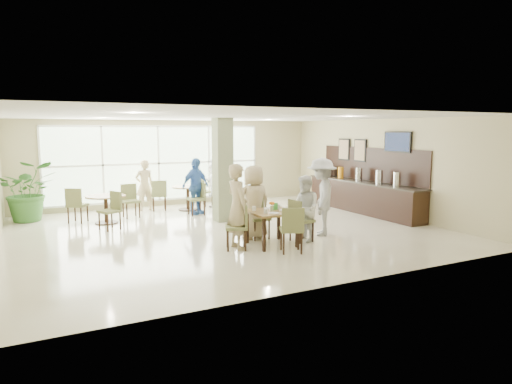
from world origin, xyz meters
name	(u,v)px	position (x,y,z in m)	size (l,w,h in m)	color
ground	(227,230)	(0.00, 0.00, 0.00)	(10.00, 10.00, 0.00)	beige
room_shell	(226,162)	(0.00, 0.00, 1.70)	(10.00, 10.00, 10.00)	white
window_bank	(159,163)	(-0.50, 4.46, 1.40)	(7.00, 0.04, 7.00)	silver
column	(223,170)	(0.40, 1.20, 1.40)	(0.45, 0.45, 2.80)	#6B714F
main_table	(272,215)	(0.29, -1.77, 0.66)	(0.95, 0.95, 0.75)	brown
round_table_left	(106,202)	(-2.52, 2.30, 0.56)	(1.04, 1.04, 0.75)	brown
round_table_right	(188,192)	(0.08, 3.28, 0.55)	(1.00, 1.00, 0.75)	brown
chairs_main_table	(272,223)	(0.30, -1.76, 0.47)	(2.13, 1.90, 0.95)	olive
chairs_table_left	(106,206)	(-2.51, 2.32, 0.47)	(1.99, 1.94, 0.95)	olive
chairs_table_right	(187,195)	(0.04, 3.24, 0.47)	(2.13, 1.97, 0.95)	olive
tabletop_clutter	(273,208)	(0.31, -1.77, 0.81)	(0.73, 0.76, 0.21)	white
buffet_counter	(363,194)	(4.70, 0.51, 0.55)	(0.64, 4.70, 1.95)	black
wall_tv	(398,142)	(4.94, -0.60, 2.15)	(0.06, 1.00, 0.58)	black
framed_art_a	(360,150)	(4.95, 1.00, 1.85)	(0.05, 0.55, 0.70)	black
framed_art_b	(344,149)	(4.95, 1.80, 1.85)	(0.05, 0.55, 0.70)	black
potted_plant	(28,191)	(-4.35, 3.56, 0.83)	(1.50, 1.50, 1.66)	#356C2B
teen_left	(237,206)	(-0.47, -1.68, 0.90)	(0.65, 0.43, 1.79)	tan
teen_far	(254,202)	(0.22, -1.05, 0.85)	(0.83, 0.45, 1.69)	tan
teen_right	(305,209)	(1.12, -1.79, 0.74)	(0.72, 0.56, 1.48)	white
teen_standing	(322,197)	(1.82, -1.43, 0.92)	(1.18, 0.68, 1.83)	#B0B0B2
adult_a	(196,186)	(0.06, 2.48, 0.83)	(0.98, 0.56, 1.67)	#3B69B3
adult_b	(215,183)	(0.97, 3.17, 0.80)	(1.48, 0.64, 1.60)	white
adult_standing	(144,185)	(-1.14, 3.78, 0.79)	(0.58, 0.38, 1.58)	tan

